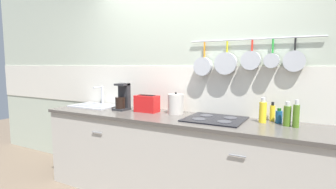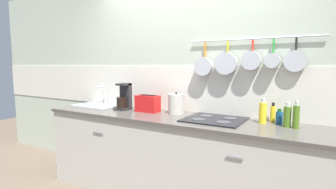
{
  "view_description": "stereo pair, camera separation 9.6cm",
  "coord_description": "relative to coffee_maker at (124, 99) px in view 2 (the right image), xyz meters",
  "views": [
    {
      "loc": [
        1.27,
        -2.41,
        1.47
      ],
      "look_at": [
        -0.06,
        0.0,
        1.16
      ],
      "focal_mm": 28.0,
      "sensor_mm": 36.0,
      "label": 1
    },
    {
      "loc": [
        1.35,
        -2.36,
        1.47
      ],
      "look_at": [
        -0.06,
        0.0,
        1.16
      ],
      "focal_mm": 28.0,
      "sensor_mm": 36.0,
      "label": 2
    }
  ],
  "objects": [
    {
      "name": "sink_basin",
      "position": [
        -0.49,
        0.04,
        -0.11
      ],
      "size": [
        0.59,
        0.4,
        0.26
      ],
      "color": "#B7BABF",
      "rests_on": "countertop"
    },
    {
      "name": "coffee_maker",
      "position": [
        0.0,
        0.0,
        0.0
      ],
      "size": [
        0.16,
        0.18,
        0.32
      ],
      "color": "#262628",
      "rests_on": "countertop"
    },
    {
      "name": "cooktop",
      "position": [
        1.17,
        -0.02,
        -0.13
      ],
      "size": [
        0.57,
        0.51,
        0.01
      ],
      "color": "black",
      "rests_on": "countertop"
    },
    {
      "name": "bottle_cooking_wine",
      "position": [
        1.75,
        0.12,
        -0.07
      ],
      "size": [
        0.06,
        0.06,
        0.14
      ],
      "color": "navy",
      "rests_on": "countertop"
    },
    {
      "name": "bottle_olive_oil",
      "position": [
        1.9,
        0.01,
        -0.02
      ],
      "size": [
        0.06,
        0.06,
        0.24
      ],
      "color": "#4C721E",
      "rests_on": "countertop"
    },
    {
      "name": "kettle",
      "position": [
        0.68,
        0.09,
        -0.02
      ],
      "size": [
        0.18,
        0.18,
        0.24
      ],
      "color": "beige",
      "rests_on": "countertop"
    },
    {
      "name": "toaster",
      "position": [
        0.34,
        0.02,
        -0.04
      ],
      "size": [
        0.29,
        0.15,
        0.2
      ],
      "color": "red",
      "rests_on": "countertop"
    },
    {
      "name": "cabinet_base",
      "position": [
        0.73,
        -0.08,
        -0.61
      ],
      "size": [
        3.08,
        0.65,
        0.89
      ],
      "color": "#B7B2A8",
      "rests_on": "ground_plane"
    },
    {
      "name": "wall_back",
      "position": [
        0.74,
        0.29,
        0.22
      ],
      "size": [
        7.2,
        0.16,
        2.6
      ],
      "color": "#B2BCA8",
      "rests_on": "ground_plane"
    },
    {
      "name": "bottle_hot_sauce",
      "position": [
        1.68,
        0.19,
        -0.05
      ],
      "size": [
        0.05,
        0.05,
        0.19
      ],
      "color": "yellow",
      "rests_on": "countertop"
    },
    {
      "name": "countertop",
      "position": [
        0.73,
        -0.08,
        -0.15
      ],
      "size": [
        3.12,
        0.67,
        0.03
      ],
      "color": "#4C4742",
      "rests_on": "cabinet_base"
    },
    {
      "name": "bottle_sesame_oil",
      "position": [
        1.82,
        0.03,
        -0.03
      ],
      "size": [
        0.07,
        0.07,
        0.22
      ],
      "color": "#4C721E",
      "rests_on": "countertop"
    },
    {
      "name": "bottle_vinegar",
      "position": [
        1.61,
        0.07,
        -0.03
      ],
      "size": [
        0.07,
        0.07,
        0.24
      ],
      "color": "yellow",
      "rests_on": "countertop"
    }
  ]
}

